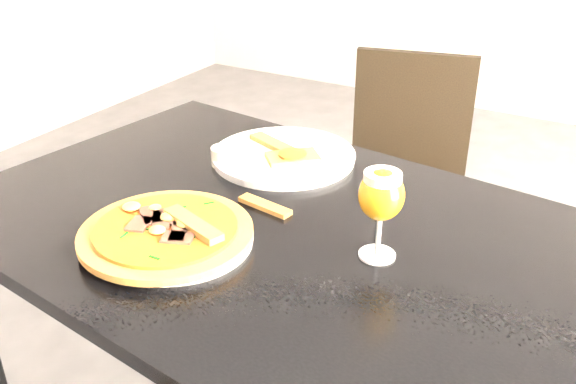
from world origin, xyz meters
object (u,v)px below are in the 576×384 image
Objects in this scene: beer_glass at (381,196)px; pizza at (167,232)px; dining_table at (271,261)px; chair_far at (403,180)px.

pizza is at bearing -156.26° from beer_glass.
dining_table is at bearing 54.61° from pizza.
chair_far reaches higher than pizza.
chair_far is at bearing 106.70° from beer_glass.
dining_table is 4.24× the size of pizza.
beer_glass reaches higher than dining_table.
pizza is 1.90× the size of beer_glass.
chair_far reaches higher than dining_table.
chair_far is 2.75× the size of pizza.
dining_table is at bearing 176.55° from beer_glass.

